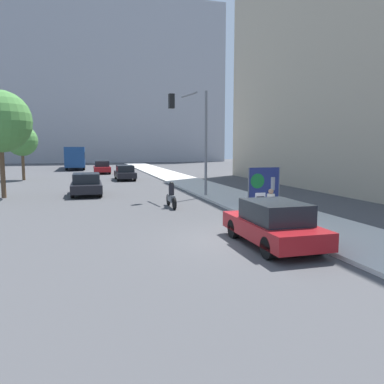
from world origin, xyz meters
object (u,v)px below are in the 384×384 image
(protest_banner, at_px, (264,186))
(parked_car_curbside, at_px, (273,224))
(street_tree_near_curb, at_px, (0,122))
(motorcycle_on_road, at_px, (171,196))
(seated_protester, at_px, (271,202))
(jogger_on_sidewalk, at_px, (272,189))
(city_bus_on_road, at_px, (76,156))
(car_on_road_nearest, at_px, (86,184))
(traffic_light_pole, at_px, (194,127))
(car_on_road_distant, at_px, (102,167))
(car_on_road_midblock, at_px, (125,173))
(street_tree_midblock, at_px, (22,141))

(protest_banner, relative_size, parked_car_curbside, 0.48)
(parked_car_curbside, bearing_deg, street_tree_near_curb, 125.76)
(parked_car_curbside, xyz_separation_m, motorcycle_on_road, (-1.43, 8.30, -0.14))
(seated_protester, height_order, jogger_on_sidewalk, jogger_on_sidewalk)
(jogger_on_sidewalk, distance_m, city_bus_on_road, 41.16)
(parked_car_curbside, height_order, car_on_road_nearest, parked_car_curbside)
(seated_protester, xyz_separation_m, city_bus_on_road, (-9.06, 42.47, 1.02))
(parked_car_curbside, distance_m, street_tree_near_curb, 18.50)
(seated_protester, bearing_deg, traffic_light_pole, 114.17)
(protest_banner, relative_size, car_on_road_distant, 0.43)
(street_tree_near_curb, bearing_deg, car_on_road_midblock, 52.16)
(motorcycle_on_road, relative_size, street_tree_midblock, 0.39)
(traffic_light_pole, distance_m, car_on_road_midblock, 14.70)
(car_on_road_nearest, bearing_deg, protest_banner, -44.50)
(traffic_light_pole, xyz_separation_m, street_tree_midblock, (-12.14, 16.33, -0.65))
(street_tree_near_curb, bearing_deg, traffic_light_pole, -15.39)
(traffic_light_pole, bearing_deg, motorcycle_on_road, -123.53)
(car_on_road_distant, height_order, motorcycle_on_road, car_on_road_distant)
(protest_banner, height_order, street_tree_midblock, street_tree_midblock)
(jogger_on_sidewalk, distance_m, traffic_light_pole, 6.62)
(car_on_road_distant, bearing_deg, car_on_road_nearest, -94.88)
(protest_banner, height_order, car_on_road_midblock, protest_banner)
(jogger_on_sidewalk, distance_m, motorcycle_on_road, 5.10)
(city_bus_on_road, height_order, street_tree_near_curb, street_tree_near_curb)
(seated_protester, xyz_separation_m, car_on_road_midblock, (-4.04, 21.73, -0.09))
(street_tree_midblock, bearing_deg, motorcycle_on_road, -63.01)
(protest_banner, xyz_separation_m, car_on_road_midblock, (-4.96, 19.17, -0.47))
(protest_banner, xyz_separation_m, street_tree_near_curb, (-13.37, 8.33, 3.46))
(car_on_road_nearest, bearing_deg, parked_car_curbside, -68.88)
(seated_protester, bearing_deg, parked_car_curbside, -100.95)
(seated_protester, bearing_deg, motorcycle_on_road, 141.97)
(protest_banner, xyz_separation_m, parked_car_curbside, (-2.81, -6.34, -0.46))
(motorcycle_on_road, bearing_deg, traffic_light_pole, 56.47)
(motorcycle_on_road, xyz_separation_m, street_tree_midblock, (-9.98, 19.59, 3.12))
(jogger_on_sidewalk, distance_m, street_tree_midblock, 26.14)
(car_on_road_nearest, xyz_separation_m, car_on_road_midblock, (3.52, 10.85, -0.01))
(jogger_on_sidewalk, distance_m, street_tree_near_curb, 16.52)
(jogger_on_sidewalk, xyz_separation_m, traffic_light_pole, (-2.58, 5.11, 3.33))
(parked_car_curbside, xyz_separation_m, car_on_road_distant, (-3.93, 35.03, 0.03))
(traffic_light_pole, relative_size, street_tree_near_curb, 0.98)
(seated_protester, height_order, street_tree_midblock, street_tree_midblock)
(city_bus_on_road, bearing_deg, car_on_road_midblock, -76.39)
(jogger_on_sidewalk, height_order, street_tree_near_curb, street_tree_near_curb)
(car_on_road_distant, distance_m, street_tree_midblock, 10.75)
(seated_protester, xyz_separation_m, motorcycle_on_road, (-3.33, 4.53, -0.22))
(protest_banner, xyz_separation_m, motorcycle_on_road, (-4.24, 1.97, -0.60))
(car_on_road_nearest, bearing_deg, car_on_road_midblock, 72.03)
(seated_protester, xyz_separation_m, traffic_light_pole, (-1.17, 7.79, 3.55))
(seated_protester, distance_m, car_on_road_midblock, 22.11)
(street_tree_near_curb, xyz_separation_m, street_tree_midblock, (-0.85, 13.22, -0.94))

